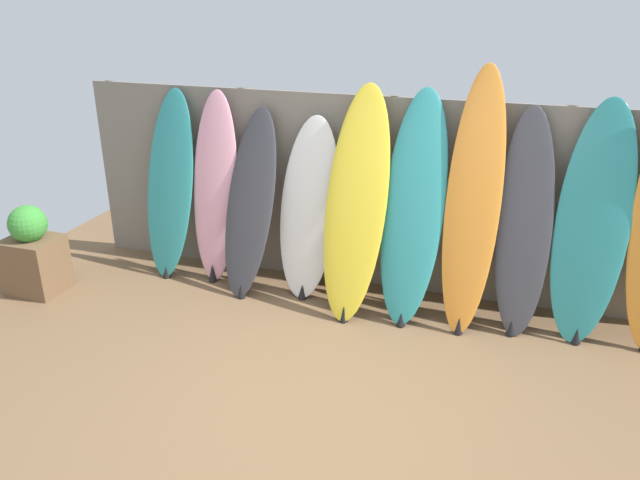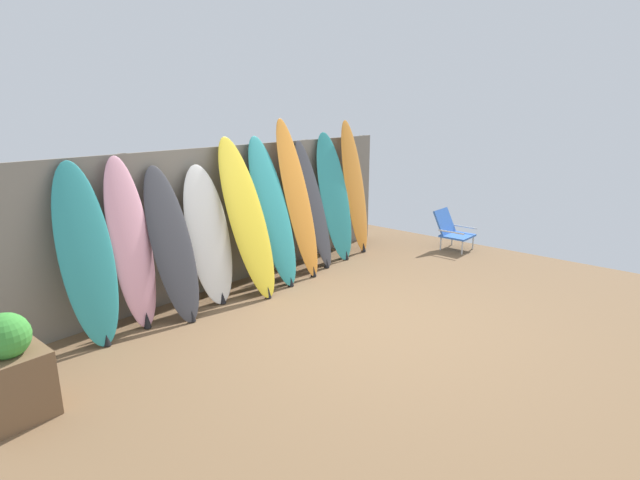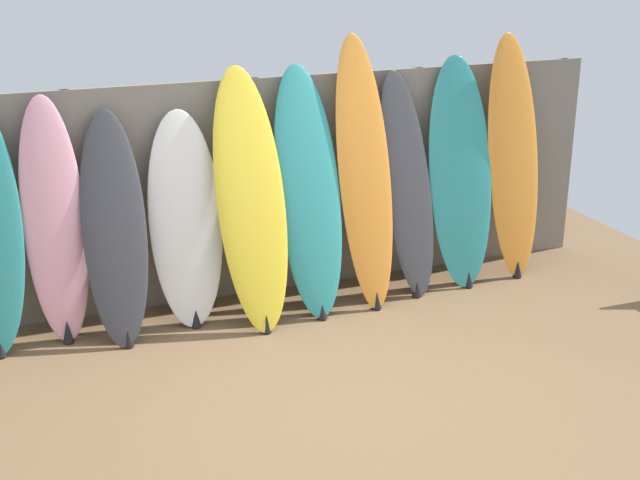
% 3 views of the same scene
% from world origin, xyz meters
% --- Properties ---
extents(ground, '(7.68, 7.68, 0.00)m').
position_xyz_m(ground, '(0.00, 0.00, 0.00)').
color(ground, brown).
extents(fence_back, '(6.08, 0.11, 1.80)m').
position_xyz_m(fence_back, '(-0.00, 2.01, 0.90)').
color(fence_back, gray).
rests_on(fence_back, ground).
extents(surfboard_teal_0, '(0.56, 0.56, 1.79)m').
position_xyz_m(surfboard_teal_0, '(-2.09, 1.70, 0.89)').
color(surfboard_teal_0, teal).
rests_on(surfboard_teal_0, ground).
extents(surfboard_pink_1, '(0.46, 0.43, 1.81)m').
position_xyz_m(surfboard_pink_1, '(-1.62, 1.72, 0.89)').
color(surfboard_pink_1, pink).
rests_on(surfboard_pink_1, ground).
extents(surfboard_charcoal_2, '(0.52, 0.71, 1.67)m').
position_xyz_m(surfboard_charcoal_2, '(-1.21, 1.60, 0.82)').
color(surfboard_charcoal_2, '#38383D').
rests_on(surfboard_charcoal_2, ground).
extents(surfboard_white_3, '(0.60, 0.52, 1.63)m').
position_xyz_m(surfboard_white_3, '(-0.67, 1.67, 0.80)').
color(surfboard_white_3, white).
rests_on(surfboard_white_3, ground).
extents(surfboard_yellow_4, '(0.55, 0.81, 1.94)m').
position_xyz_m(surfboard_yellow_4, '(-0.19, 1.53, 0.96)').
color(surfboard_yellow_4, yellow).
rests_on(surfboard_yellow_4, ground).
extents(surfboard_teal_5, '(0.54, 0.75, 1.93)m').
position_xyz_m(surfboard_teal_5, '(0.30, 1.58, 0.96)').
color(surfboard_teal_5, teal).
rests_on(surfboard_teal_5, ground).
extents(surfboard_orange_6, '(0.45, 0.69, 2.13)m').
position_xyz_m(surfboard_orange_6, '(0.77, 1.58, 1.05)').
color(surfboard_orange_6, orange).
rests_on(surfboard_orange_6, ground).
extents(surfboard_charcoal_7, '(0.52, 0.64, 1.82)m').
position_xyz_m(surfboard_charcoal_7, '(1.19, 1.64, 0.89)').
color(surfboard_charcoal_7, '#38383D').
rests_on(surfboard_charcoal_7, ground).
extents(surfboard_teal_8, '(0.62, 0.64, 1.91)m').
position_xyz_m(surfboard_teal_8, '(1.69, 1.67, 0.94)').
color(surfboard_teal_8, teal).
rests_on(surfboard_teal_8, ground).
extents(surfboard_orange_9, '(0.53, 0.50, 2.08)m').
position_xyz_m(surfboard_orange_9, '(2.21, 1.67, 1.03)').
color(surfboard_orange_9, orange).
rests_on(surfboard_orange_9, ground).
extents(beach_chair, '(0.50, 0.57, 0.64)m').
position_xyz_m(beach_chair, '(3.32, 0.50, 0.32)').
color(beach_chair, silver).
rests_on(beach_chair, ground).
extents(planter_box, '(0.48, 0.42, 0.84)m').
position_xyz_m(planter_box, '(-3.10, 0.87, 0.38)').
color(planter_box, brown).
rests_on(planter_box, ground).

